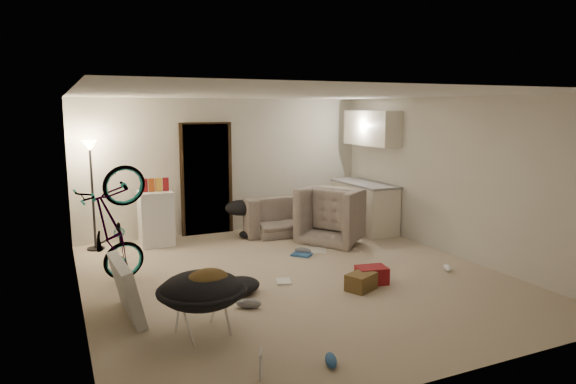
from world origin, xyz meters
name	(u,v)px	position (x,y,z in m)	size (l,w,h in m)	color
floor	(295,277)	(0.00, 0.00, -0.01)	(5.50, 6.00, 0.02)	#BEAB92
ceiling	(295,93)	(0.00, 0.00, 2.51)	(5.50, 6.00, 0.02)	white
wall_back	(226,166)	(0.00, 3.01, 1.25)	(5.50, 0.02, 2.50)	beige
wall_front	(451,239)	(0.00, -3.01, 1.25)	(5.50, 0.02, 2.50)	beige
wall_left	(75,204)	(-2.76, 0.00, 1.25)	(0.02, 6.00, 2.50)	beige
wall_right	(453,177)	(2.76, 0.00, 1.25)	(0.02, 6.00, 2.50)	beige
doorway	(206,179)	(-0.40, 2.97, 1.02)	(0.85, 0.10, 2.04)	black
door_trim	(207,180)	(-0.40, 2.94, 1.02)	(0.97, 0.04, 2.10)	#302010
floor_lamp	(91,171)	(-2.40, 2.65, 1.31)	(0.28, 0.28, 1.81)	black
kitchen_counter	(364,207)	(2.43, 2.00, 0.44)	(0.60, 1.50, 0.88)	silver
counter_top	(365,184)	(2.43, 2.00, 0.90)	(0.64, 1.54, 0.04)	gray
kitchen_uppers	(372,128)	(2.56, 2.00, 1.95)	(0.38, 1.40, 0.65)	silver
sofa	(288,218)	(1.03, 2.45, 0.27)	(1.84, 0.72, 0.54)	#353D36
armchair	(340,220)	(1.63, 1.56, 0.35)	(1.09, 0.95, 0.71)	#353D36
bicycle	(114,253)	(-2.30, 0.75, 0.43)	(0.57, 1.62, 0.85)	black
book_asset	(260,381)	(-1.46, -2.40, 0.01)	(0.18, 0.24, 0.02)	maroon
mini_fridge	(156,218)	(-1.42, 2.55, 0.46)	(0.55, 0.55, 0.93)	white
snack_box_0	(144,188)	(-1.59, 2.55, 1.00)	(0.10, 0.07, 0.30)	maroon
snack_box_1	(152,187)	(-1.47, 2.55, 1.00)	(0.10, 0.07, 0.30)	#BB4C17
snack_box_2	(159,187)	(-1.35, 2.55, 1.00)	(0.10, 0.07, 0.30)	gold
snack_box_3	(166,186)	(-1.23, 2.55, 1.00)	(0.10, 0.07, 0.30)	maroon
saucer_chair	(202,298)	(-1.65, -1.27, 0.39)	(0.93, 0.93, 0.66)	silver
hoodie	(207,280)	(-1.60, -1.30, 0.59)	(0.48, 0.40, 0.22)	brown
sofa_drape	(241,208)	(0.08, 2.45, 0.54)	(0.56, 0.46, 0.28)	black
tv_box	(126,289)	(-2.30, -0.46, 0.33)	(0.12, 0.99, 0.65)	silver
drink_case_a	(361,282)	(0.56, -0.83, 0.11)	(0.38, 0.27, 0.22)	brown
drink_case_b	(372,275)	(0.82, -0.67, 0.11)	(0.39, 0.29, 0.23)	maroon
juicer	(369,273)	(0.87, -0.53, 0.10)	(0.17, 0.17, 0.24)	white
newspaper	(311,250)	(0.83, 1.12, 0.00)	(0.39, 0.51, 0.01)	beige
book_blue	(302,255)	(0.55, 0.89, 0.01)	(0.22, 0.30, 0.03)	#285492
book_white	(283,281)	(-0.23, -0.14, 0.01)	(0.19, 0.25, 0.02)	silver
shoe_1	(303,250)	(0.62, 0.99, 0.05)	(0.28, 0.12, 0.11)	slate
shoe_2	(331,360)	(-0.77, -2.39, 0.05)	(0.26, 0.10, 0.09)	#285492
shoe_3	(249,304)	(-0.98, -0.80, 0.06)	(0.30, 0.12, 0.11)	slate
shoe_4	(447,268)	(2.11, -0.68, 0.05)	(0.25, 0.10, 0.09)	white
clothes_lump_a	(238,286)	(-0.92, -0.27, 0.09)	(0.58, 0.50, 0.19)	black
clothes_lump_b	(250,234)	(0.21, 2.34, 0.07)	(0.43, 0.37, 0.13)	black
clothes_lump_c	(211,288)	(-1.24, -0.14, 0.06)	(0.42, 0.36, 0.13)	silver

